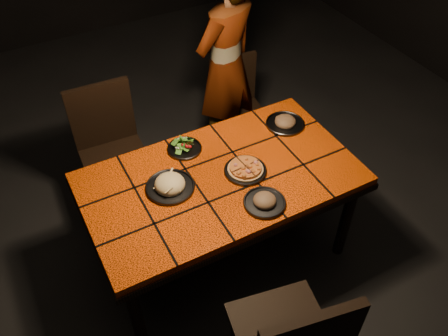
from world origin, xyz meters
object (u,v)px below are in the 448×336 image
chair_far_left (110,143)px  chair_far_right (237,102)px  dining_table (221,185)px  plate_pasta (170,185)px  diner (226,67)px  plate_pizza (245,169)px

chair_far_left → chair_far_right: size_ratio=1.15×
dining_table → plate_pasta: 0.32m
dining_table → diner: (0.54, 0.94, 0.13)m
plate_pizza → plate_pasta: plate_pasta is taller
plate_pizza → chair_far_right: bearing=63.1°
chair_far_right → plate_pasta: bearing=-130.5°
diner → plate_pizza: (-0.40, -0.98, -0.04)m
diner → plate_pasta: 1.23m
chair_far_left → chair_far_right: (1.06, 0.09, -0.07)m
diner → plate_pizza: size_ratio=6.35×
dining_table → diner: size_ratio=1.01×
chair_far_right → diner: diner is taller
dining_table → chair_far_right: 1.12m
chair_far_left → plate_pizza: (0.58, -0.86, 0.22)m
dining_table → diner: 1.10m
plate_pasta → plate_pizza: bearing=-11.1°
dining_table → chair_far_right: size_ratio=1.93×
plate_pizza → plate_pasta: 0.45m
chair_far_right → plate_pasta: (-0.92, -0.86, 0.29)m
chair_far_left → plate_pasta: chair_far_left is taller
chair_far_right → diner: 0.34m
dining_table → plate_pasta: bearing=170.3°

